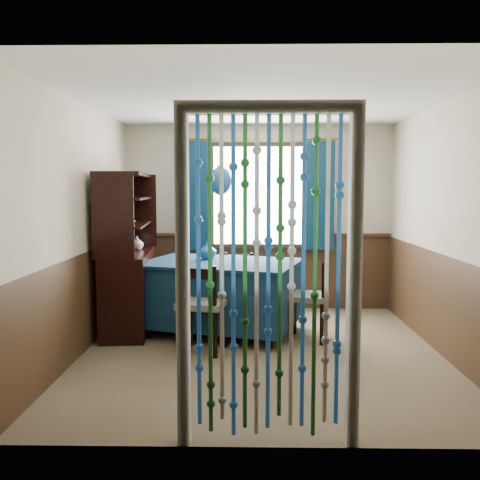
{
  "coord_description": "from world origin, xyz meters",
  "views": [
    {
      "loc": [
        -0.12,
        -5.27,
        1.65
      ],
      "look_at": [
        -0.22,
        0.51,
        1.09
      ],
      "focal_mm": 40.0,
      "sensor_mm": 36.0,
      "label": 1
    }
  ],
  "objects_px": {
    "dining_table": "(221,292)",
    "chair_near": "(201,305)",
    "chair_right": "(311,297)",
    "vase_sideboard": "(137,242)",
    "bowl_shelf": "(127,222)",
    "vase_table": "(208,251)",
    "chair_far": "(238,284)",
    "sideboard": "(128,276)",
    "chair_left": "(144,287)",
    "pendant_lamp": "(220,181)"
  },
  "relations": [
    {
      "from": "dining_table",
      "to": "vase_sideboard",
      "type": "distance_m",
      "value": 1.23
    },
    {
      "from": "dining_table",
      "to": "pendant_lamp",
      "type": "bearing_deg",
      "value": 106.52
    },
    {
      "from": "sideboard",
      "to": "vase_table",
      "type": "distance_m",
      "value": 0.98
    },
    {
      "from": "chair_far",
      "to": "vase_table",
      "type": "xyz_separation_m",
      "value": [
        -0.35,
        -0.47,
        0.48
      ]
    },
    {
      "from": "sideboard",
      "to": "vase_table",
      "type": "xyz_separation_m",
      "value": [
        0.93,
        0.06,
        0.29
      ]
    },
    {
      "from": "vase_table",
      "to": "vase_sideboard",
      "type": "bearing_deg",
      "value": 167.38
    },
    {
      "from": "dining_table",
      "to": "chair_near",
      "type": "relative_size",
      "value": 2.17
    },
    {
      "from": "chair_far",
      "to": "bowl_shelf",
      "type": "height_order",
      "value": "bowl_shelf"
    },
    {
      "from": "chair_left",
      "to": "vase_sideboard",
      "type": "distance_m",
      "value": 0.54
    },
    {
      "from": "chair_left",
      "to": "chair_far",
      "type": "bearing_deg",
      "value": 118.3
    },
    {
      "from": "chair_right",
      "to": "vase_table",
      "type": "bearing_deg",
      "value": 81.01
    },
    {
      "from": "chair_near",
      "to": "chair_right",
      "type": "bearing_deg",
      "value": 34.44
    },
    {
      "from": "chair_far",
      "to": "chair_left",
      "type": "relative_size",
      "value": 0.93
    },
    {
      "from": "chair_near",
      "to": "chair_right",
      "type": "xyz_separation_m",
      "value": [
        1.15,
        0.48,
        -0.01
      ]
    },
    {
      "from": "chair_far",
      "to": "vase_sideboard",
      "type": "distance_m",
      "value": 1.37
    },
    {
      "from": "vase_table",
      "to": "sideboard",
      "type": "bearing_deg",
      "value": -176.26
    },
    {
      "from": "chair_right",
      "to": "vase_sideboard",
      "type": "height_order",
      "value": "vase_sideboard"
    },
    {
      "from": "chair_left",
      "to": "bowl_shelf",
      "type": "relative_size",
      "value": 4.51
    },
    {
      "from": "chair_far",
      "to": "vase_table",
      "type": "relative_size",
      "value": 4.33
    },
    {
      "from": "vase_table",
      "to": "chair_far",
      "type": "bearing_deg",
      "value": 53.99
    },
    {
      "from": "sideboard",
      "to": "vase_sideboard",
      "type": "xyz_separation_m",
      "value": [
        0.06,
        0.26,
        0.37
      ]
    },
    {
      "from": "chair_right",
      "to": "bowl_shelf",
      "type": "relative_size",
      "value": 4.47
    },
    {
      "from": "dining_table",
      "to": "bowl_shelf",
      "type": "bearing_deg",
      "value": -159.21
    },
    {
      "from": "pendant_lamp",
      "to": "bowl_shelf",
      "type": "distance_m",
      "value": 1.14
    },
    {
      "from": "dining_table",
      "to": "chair_left",
      "type": "height_order",
      "value": "chair_left"
    },
    {
      "from": "chair_near",
      "to": "chair_right",
      "type": "relative_size",
      "value": 1.03
    },
    {
      "from": "chair_left",
      "to": "chair_right",
      "type": "bearing_deg",
      "value": 83.48
    },
    {
      "from": "vase_table",
      "to": "chair_left",
      "type": "bearing_deg",
      "value": 172.15
    },
    {
      "from": "dining_table",
      "to": "bowl_shelf",
      "type": "xyz_separation_m",
      "value": [
        -1.04,
        -0.08,
        0.8
      ]
    },
    {
      "from": "pendant_lamp",
      "to": "vase_table",
      "type": "xyz_separation_m",
      "value": [
        -0.16,
        0.21,
        -0.81
      ]
    },
    {
      "from": "chair_left",
      "to": "sideboard",
      "type": "relative_size",
      "value": 0.49
    },
    {
      "from": "chair_near",
      "to": "chair_far",
      "type": "bearing_deg",
      "value": 88.46
    },
    {
      "from": "chair_near",
      "to": "bowl_shelf",
      "type": "bearing_deg",
      "value": 154.73
    },
    {
      "from": "bowl_shelf",
      "to": "vase_sideboard",
      "type": "xyz_separation_m",
      "value": [
        0.0,
        0.49,
        -0.27
      ]
    },
    {
      "from": "chair_near",
      "to": "vase_table",
      "type": "xyz_separation_m",
      "value": [
        -0.01,
        0.95,
        0.44
      ]
    },
    {
      "from": "chair_left",
      "to": "vase_table",
      "type": "xyz_separation_m",
      "value": [
        0.78,
        -0.11,
        0.45
      ]
    },
    {
      "from": "dining_table",
      "to": "vase_sideboard",
      "type": "relative_size",
      "value": 11.01
    },
    {
      "from": "vase_sideboard",
      "to": "vase_table",
      "type": "bearing_deg",
      "value": -12.62
    },
    {
      "from": "bowl_shelf",
      "to": "chair_near",
      "type": "bearing_deg",
      "value": -37.12
    },
    {
      "from": "chair_near",
      "to": "chair_far",
      "type": "distance_m",
      "value": 1.47
    },
    {
      "from": "vase_table",
      "to": "chair_right",
      "type": "bearing_deg",
      "value": -22.2
    },
    {
      "from": "chair_right",
      "to": "pendant_lamp",
      "type": "relative_size",
      "value": 0.95
    },
    {
      "from": "bowl_shelf",
      "to": "vase_sideboard",
      "type": "bearing_deg",
      "value": 90.0
    },
    {
      "from": "sideboard",
      "to": "dining_table",
      "type": "bearing_deg",
      "value": -13.15
    },
    {
      "from": "chair_far",
      "to": "chair_left",
      "type": "xyz_separation_m",
      "value": [
        -1.12,
        -0.37,
        0.03
      ]
    },
    {
      "from": "dining_table",
      "to": "vase_table",
      "type": "bearing_deg",
      "value": 144.27
    },
    {
      "from": "pendant_lamp",
      "to": "bowl_shelf",
      "type": "height_order",
      "value": "pendant_lamp"
    },
    {
      "from": "chair_far",
      "to": "pendant_lamp",
      "type": "bearing_deg",
      "value": 76.76
    },
    {
      "from": "dining_table",
      "to": "sideboard",
      "type": "height_order",
      "value": "sideboard"
    },
    {
      "from": "vase_table",
      "to": "vase_sideboard",
      "type": "xyz_separation_m",
      "value": [
        -0.87,
        0.19,
        0.08
      ]
    }
  ]
}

